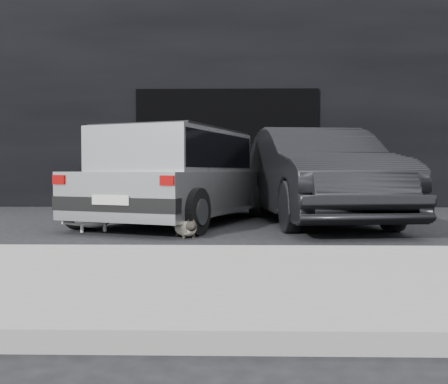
{
  "coord_description": "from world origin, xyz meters",
  "views": [
    {
      "loc": [
        1.16,
        -7.03,
        0.8
      ],
      "look_at": [
        1.04,
        -0.93,
        0.54
      ],
      "focal_mm": 40.0,
      "sensor_mm": 36.0,
      "label": 1
    }
  ],
  "objects_px": {
    "second_car": "(315,175)",
    "cat_white": "(96,219)",
    "silver_hatchback": "(179,172)",
    "cat_siamese": "(186,228)"
  },
  "relations": [
    {
      "from": "second_car",
      "to": "cat_siamese",
      "type": "height_order",
      "value": "second_car"
    },
    {
      "from": "cat_siamese",
      "to": "cat_white",
      "type": "relative_size",
      "value": 0.94
    },
    {
      "from": "cat_siamese",
      "to": "cat_white",
      "type": "distance_m",
      "value": 1.39
    },
    {
      "from": "cat_siamese",
      "to": "silver_hatchback",
      "type": "bearing_deg",
      "value": -103.61
    },
    {
      "from": "silver_hatchback",
      "to": "cat_siamese",
      "type": "height_order",
      "value": "silver_hatchback"
    },
    {
      "from": "silver_hatchback",
      "to": "cat_siamese",
      "type": "xyz_separation_m",
      "value": [
        0.27,
        -1.69,
        -0.67
      ]
    },
    {
      "from": "cat_siamese",
      "to": "cat_white",
      "type": "bearing_deg",
      "value": -47.63
    },
    {
      "from": "second_car",
      "to": "cat_white",
      "type": "xyz_separation_m",
      "value": [
        -3.1,
        -1.24,
        -0.58
      ]
    },
    {
      "from": "cat_white",
      "to": "cat_siamese",
      "type": "bearing_deg",
      "value": 45.7
    },
    {
      "from": "silver_hatchback",
      "to": "cat_white",
      "type": "relative_size",
      "value": 6.18
    }
  ]
}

